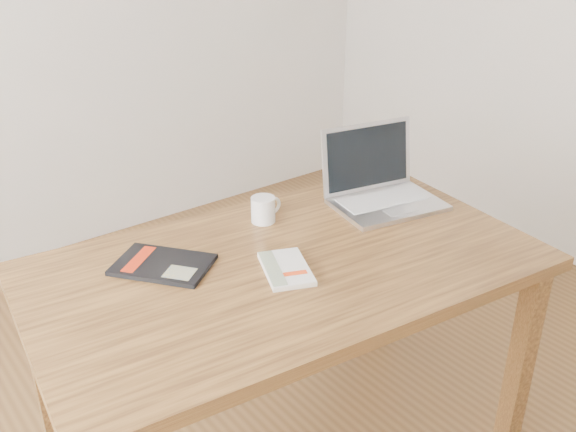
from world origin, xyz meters
TOP-DOWN VIEW (x-y plane):
  - room at (-0.07, 0.00)m, footprint 4.04×4.04m
  - desk at (0.08, 0.13)m, footprint 1.49×0.96m
  - white_guidebook at (0.05, 0.08)m, footprint 0.18×0.22m
  - black_guidebook at (-0.21, 0.31)m, footprint 0.29×0.31m
  - laptop at (0.57, 0.25)m, footprint 0.39×0.34m
  - coffee_mug at (0.18, 0.37)m, footprint 0.11×0.08m

SIDE VIEW (x-z plane):
  - desk at x=0.08m, z-range 0.29..1.04m
  - black_guidebook at x=-0.21m, z-range 0.75..0.76m
  - white_guidebook at x=0.05m, z-range 0.75..0.77m
  - coffee_mug at x=0.18m, z-range 0.75..0.83m
  - laptop at x=0.57m, z-range 0.68..0.92m
  - room at x=-0.07m, z-range 0.01..2.71m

